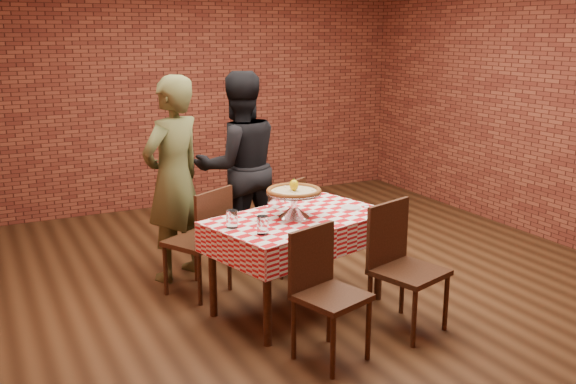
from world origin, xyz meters
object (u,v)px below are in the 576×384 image
object	(u,v)px
water_glass_left	(263,225)
chair_far_right	(276,225)
diner_olive	(174,179)
diner_black	(239,167)
chair_near_left	(332,298)
pizza_stand	(294,204)
table	(298,263)
chair_near_right	(409,270)
pizza	(294,192)
water_glass_right	(232,219)
chair_far_left	(197,241)
condiment_caddy	(276,198)

from	to	relation	value
water_glass_left	chair_far_right	distance (m)	1.31
diner_olive	diner_black	bearing A→B (deg)	169.06
chair_near_left	chair_far_right	distance (m)	1.69
pizza_stand	chair_near_left	bearing A→B (deg)	-100.55
table	chair_near_right	world-z (taller)	chair_near_right
pizza	chair_near_left	distance (m)	1.00
water_glass_right	diner_black	world-z (taller)	diner_black
diner_olive	diner_black	world-z (taller)	diner_olive
chair_near_left	chair_near_right	size ratio (longest dim) A/B	0.95
pizza	water_glass_left	distance (m)	0.51
pizza	chair_far_left	world-z (taller)	pizza
diner_olive	water_glass_right	bearing A→B (deg)	65.95
pizza	condiment_caddy	world-z (taller)	pizza
pizza_stand	chair_near_left	distance (m)	0.96
chair_near_left	chair_far_right	world-z (taller)	chair_near_left
pizza_stand	pizza	distance (m)	0.10
condiment_caddy	diner_black	world-z (taller)	diner_black
chair_near_left	chair_far_left	world-z (taller)	chair_far_left
table	chair_far_right	bearing A→B (deg)	76.02
table	water_glass_left	world-z (taller)	water_glass_left
table	chair_far_right	distance (m)	0.84
pizza	diner_black	distance (m)	1.30
pizza	water_glass_right	distance (m)	0.55
condiment_caddy	chair_near_right	xyz separation A→B (m)	(0.57, -1.04, -0.36)
chair_near_right	diner_olive	distance (m)	2.20
pizza_stand	diner_black	world-z (taller)	diner_black
chair_far_right	diner_olive	distance (m)	1.02
condiment_caddy	chair_far_left	world-z (taller)	chair_far_left
table	chair_near_right	xyz separation A→B (m)	(0.54, -0.71, 0.09)
water_glass_right	diner_olive	xyz separation A→B (m)	(-0.09, 1.12, 0.08)
chair_near_left	chair_far_right	bearing A→B (deg)	59.40
chair_far_right	diner_olive	bearing A→B (deg)	-46.95
water_glass_left	diner_olive	bearing A→B (deg)	99.67
table	pizza_stand	size ratio (longest dim) A/B	3.11
chair_near_right	pizza	bearing A→B (deg)	111.67
water_glass_left	diner_olive	world-z (taller)	diner_olive
condiment_caddy	chair_far_left	distance (m)	0.76
table	chair_far_left	xyz separation A→B (m)	(-0.61, 0.65, 0.08)
pizza	chair_far_right	size ratio (longest dim) A/B	0.49
water_glass_right	condiment_caddy	size ratio (longest dim) A/B	0.90
table	diner_black	size ratio (longest dim) A/B	0.75
chair_near_left	chair_far_left	distance (m)	1.54
pizza_stand	chair_far_left	xyz separation A→B (m)	(-0.58, 0.63, -0.40)
pizza_stand	chair_far_left	world-z (taller)	pizza_stand
chair_near_left	diner_olive	distance (m)	2.02
pizza	chair_far_right	world-z (taller)	pizza
table	pizza	bearing A→B (deg)	157.43
pizza_stand	water_glass_right	distance (m)	0.54
pizza_stand	pizza	size ratio (longest dim) A/B	1.03
table	chair_far_left	bearing A→B (deg)	133.61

